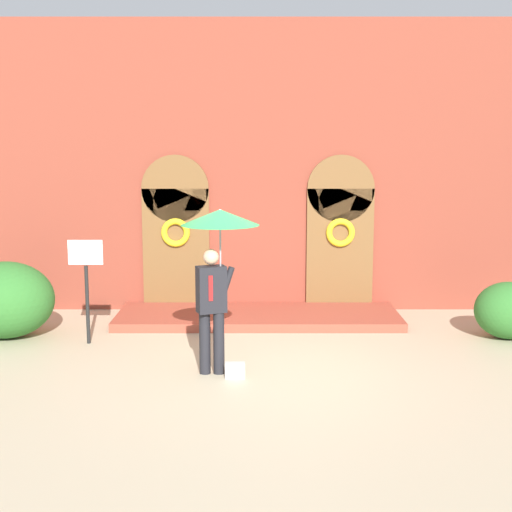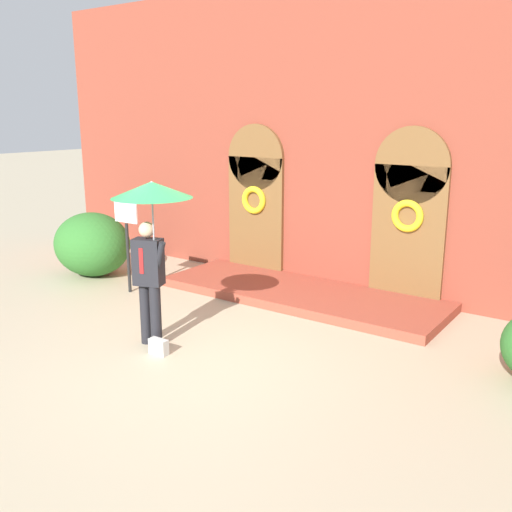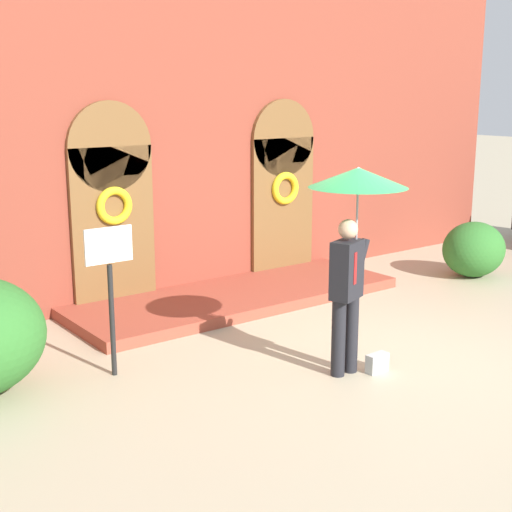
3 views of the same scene
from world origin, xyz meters
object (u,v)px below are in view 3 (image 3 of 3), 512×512
Objects in this scene: handbag at (377,363)px; sign_post at (110,277)px; shrub_right at (474,249)px; person_with_umbrella at (355,208)px.

handbag is 0.16× the size of sign_post.
shrub_right reaches higher than handbag.
person_with_umbrella is 2.05× the size of shrub_right.
person_with_umbrella is at bearing -34.80° from sign_post.
person_with_umbrella reaches higher than sign_post.
sign_post is at bearing 145.20° from person_with_umbrella.
shrub_right is (4.56, 2.06, 0.37)m from handbag.
shrub_right is (4.80, 1.86, -1.43)m from person_with_umbrella.
handbag is at bearing -155.66° from shrub_right.
sign_post is (-2.23, 1.55, -0.75)m from person_with_umbrella.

